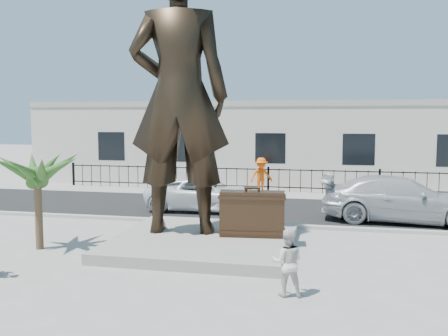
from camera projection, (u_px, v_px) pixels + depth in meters
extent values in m
plane|color=#9E9991|center=(208.00, 261.00, 13.30)|extent=(100.00, 100.00, 0.00)
cube|color=black|center=(254.00, 208.00, 21.08)|extent=(40.00, 7.00, 0.01)
cube|color=#A5A399|center=(239.00, 224.00, 17.67)|extent=(40.00, 0.25, 0.12)
cube|color=#9E9991|center=(266.00, 194.00, 24.97)|extent=(40.00, 2.50, 0.02)
cube|color=gray|center=(204.00, 241.00, 14.85)|extent=(5.20, 5.20, 0.30)
cube|color=black|center=(268.00, 180.00, 25.69)|extent=(22.00, 0.10, 1.20)
cube|color=silver|center=(277.00, 145.00, 29.61)|extent=(28.00, 7.00, 4.40)
imported|color=black|center=(179.00, 96.00, 15.03)|extent=(3.33, 2.47, 8.35)
cube|color=#352316|center=(252.00, 214.00, 14.81)|extent=(1.95, 0.79, 1.34)
imported|color=silver|center=(287.00, 262.00, 10.66)|extent=(0.77, 0.63, 1.46)
imported|color=silver|center=(205.00, 194.00, 20.44)|extent=(4.86, 2.28, 1.34)
imported|color=#AEAFB2|center=(401.00, 199.00, 18.24)|extent=(5.83, 2.67, 1.65)
imported|color=#FF5E0D|center=(261.00, 176.00, 24.78)|extent=(1.35, 1.16, 1.81)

